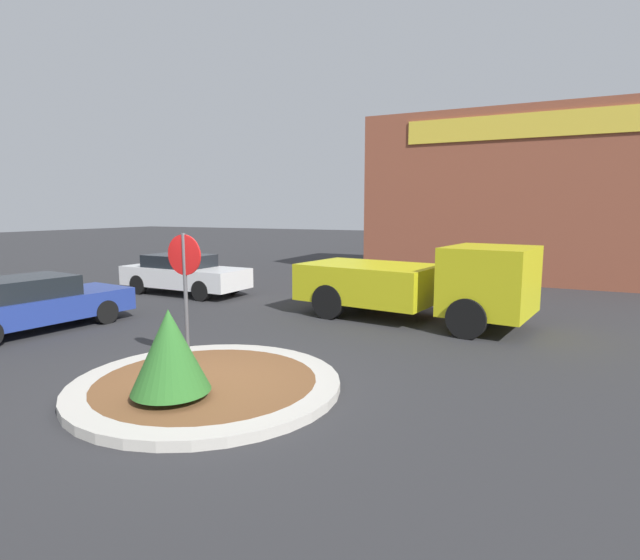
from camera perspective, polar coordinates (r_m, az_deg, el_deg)
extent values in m
plane|color=#2D2D30|center=(8.55, -12.80, -12.04)|extent=(120.00, 120.00, 0.00)
cylinder|color=#BCB7AD|center=(8.52, -12.82, -11.56)|extent=(4.36, 4.36, 0.15)
cylinder|color=brown|center=(8.52, -12.82, -11.55)|extent=(3.57, 3.57, 0.15)
cylinder|color=#4C4C51|center=(9.17, -15.06, -2.64)|extent=(0.07, 0.07, 2.50)
cylinder|color=#B71414|center=(9.06, -15.26, 2.79)|extent=(0.72, 0.03, 0.72)
cylinder|color=brown|center=(7.85, -16.61, -12.40)|extent=(0.08, 0.08, 0.11)
cone|color=#2D6B28|center=(7.65, -16.81, -7.70)|extent=(1.16, 1.16, 1.23)
cube|color=gold|center=(12.64, 18.83, -0.03)|extent=(2.22, 2.49, 1.61)
cube|color=gold|center=(13.87, 5.72, -0.24)|extent=(3.91, 2.84, 1.00)
cube|color=black|center=(12.45, 21.88, 1.01)|extent=(0.32, 1.99, 0.56)
cylinder|color=black|center=(13.84, 19.15, -2.57)|extent=(0.96, 0.39, 0.93)
cylinder|color=black|center=(11.79, 16.43, -4.24)|extent=(0.96, 0.39, 0.93)
cylinder|color=black|center=(15.19, 5.44, -1.24)|extent=(0.96, 0.39, 0.93)
cylinder|color=black|center=(13.35, 0.99, -2.49)|extent=(0.96, 0.39, 0.93)
cube|color=brown|center=(23.41, 22.68, 8.62)|extent=(12.70, 6.00, 6.78)
cube|color=gold|center=(20.61, 22.58, 16.00)|extent=(8.89, 0.08, 0.90)
cube|color=navy|center=(13.91, -30.00, -2.80)|extent=(2.33, 4.69, 0.58)
cube|color=black|center=(13.73, -30.98, -0.75)|extent=(1.82, 2.34, 0.48)
cylinder|color=black|center=(15.31, -26.71, -2.60)|extent=(0.27, 0.63, 0.61)
cylinder|color=black|center=(13.94, -23.27, -3.37)|extent=(0.27, 0.63, 0.61)
cube|color=silver|center=(17.86, -15.18, 0.38)|extent=(4.61, 1.91, 0.66)
cube|color=black|center=(17.96, -15.77, 2.14)|extent=(2.24, 1.60, 0.42)
cylinder|color=black|center=(17.58, -10.04, -0.50)|extent=(0.67, 0.22, 0.67)
cylinder|color=black|center=(16.38, -13.45, -1.21)|extent=(0.67, 0.22, 0.67)
cylinder|color=black|center=(19.43, -16.58, 0.10)|extent=(0.67, 0.22, 0.67)
cylinder|color=black|center=(18.36, -20.04, -0.50)|extent=(0.67, 0.22, 0.67)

